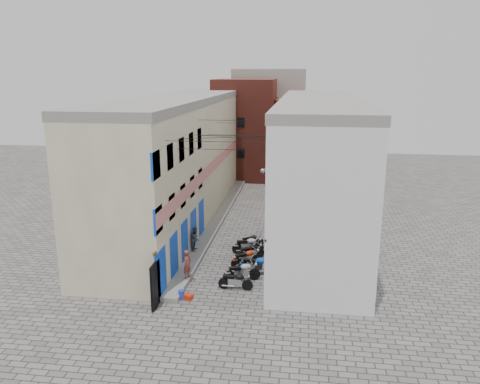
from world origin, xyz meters
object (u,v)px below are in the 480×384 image
at_px(person_b, 195,239).
at_px(water_jug_far, 181,295).
at_px(water_jug_near, 181,295).
at_px(person_a, 187,264).
at_px(motorcycle_g, 251,240).
at_px(motorcycle_e, 250,251).
at_px(red_crate, 188,297).
at_px(motorcycle_c, 257,264).
at_px(motorcycle_f, 248,244).
at_px(motorcycle_b, 242,271).
at_px(motorcycle_a, 235,280).
at_px(motorcycle_d, 247,257).

height_order(person_b, water_jug_far, person_b).
bearing_deg(water_jug_near, person_a, 94.56).
bearing_deg(water_jug_far, person_b, 96.40).
relative_size(motorcycle_g, water_jug_far, 3.73).
distance_m(person_b, water_jug_near, 5.87).
relative_size(motorcycle_e, water_jug_near, 3.95).
height_order(motorcycle_g, person_b, person_b).
bearing_deg(water_jug_near, red_crate, 0.00).
xyz_separation_m(motorcycle_c, person_a, (-3.47, -1.44, 0.41)).
bearing_deg(motorcycle_c, motorcycle_f, -160.26).
xyz_separation_m(person_b, red_crate, (0.99, -5.79, -0.84)).
relative_size(motorcycle_b, water_jug_far, 4.46).
distance_m(water_jug_near, water_jug_far, 0.01).
xyz_separation_m(motorcycle_f, person_b, (-3.12, -0.58, 0.41)).
bearing_deg(motorcycle_c, person_a, -63.36).
relative_size(motorcycle_a, motorcycle_f, 0.91).
height_order(motorcycle_d, motorcycle_f, motorcycle_f).
bearing_deg(red_crate, motorcycle_f, 71.54).
bearing_deg(motorcycle_e, water_jug_far, -57.96).
distance_m(motorcycle_f, water_jug_far, 6.84).
relative_size(motorcycle_d, red_crate, 4.66).
bearing_deg(motorcycle_d, motorcycle_b, -34.13).
height_order(water_jug_near, water_jug_far, water_jug_near).
bearing_deg(motorcycle_f, water_jug_near, -37.48).
bearing_deg(motorcycle_f, motorcycle_e, -0.97).
relative_size(person_a, water_jug_far, 3.41).
bearing_deg(red_crate, motorcycle_g, 73.05).
bearing_deg(motorcycle_e, red_crate, -54.97).
distance_m(motorcycle_e, motorcycle_f, 1.01).
relative_size(motorcycle_b, motorcycle_c, 0.96).
xyz_separation_m(person_a, person_b, (-0.50, 3.91, -0.04)).
xyz_separation_m(motorcycle_d, motorcycle_e, (0.09, 1.05, -0.03)).
relative_size(motorcycle_f, person_b, 1.35).
bearing_deg(person_a, motorcycle_b, -63.23).
bearing_deg(motorcycle_a, motorcycle_c, 157.73).
height_order(motorcycle_b, person_b, person_b).
distance_m(motorcycle_a, motorcycle_g, 5.92).
distance_m(motorcycle_b, motorcycle_e, 2.99).
bearing_deg(motorcycle_c, person_b, -117.72).
distance_m(motorcycle_c, person_b, 4.69).
distance_m(motorcycle_e, water_jug_near, 6.06).
bearing_deg(motorcycle_c, motorcycle_e, -160.11).
bearing_deg(red_crate, person_a, 104.69).
height_order(motorcycle_c, motorcycle_f, motorcycle_c).
relative_size(motorcycle_c, water_jug_near, 4.55).
xyz_separation_m(motorcycle_d, red_crate, (-2.30, -4.35, -0.43)).
height_order(motorcycle_g, water_jug_near, motorcycle_g).
relative_size(water_jug_far, red_crate, 1.08).
distance_m(motorcycle_d, person_b, 3.62).
xyz_separation_m(motorcycle_a, motorcycle_c, (0.88, 1.94, 0.09)).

